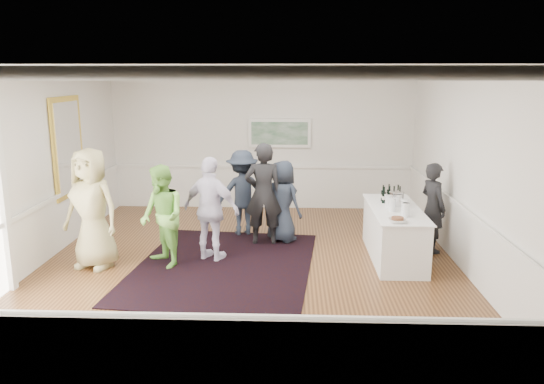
{
  "coord_description": "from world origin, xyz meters",
  "views": [
    {
      "loc": [
        0.71,
        -8.29,
        3.12
      ],
      "look_at": [
        0.37,
        0.2,
        1.22
      ],
      "focal_mm": 35.0,
      "sensor_mm": 36.0,
      "label": 1
    }
  ],
  "objects_px": {
    "ice_bucket": "(396,199)",
    "guest_green": "(162,217)",
    "guest_navy": "(283,201)",
    "guest_lilac": "(211,209)",
    "guest_dark_b": "(263,194)",
    "bartender": "(433,208)",
    "guest_tan": "(92,209)",
    "nut_bowl": "(397,220)",
    "serving_table": "(394,233)",
    "guest_dark_a": "(242,193)"
  },
  "relations": [
    {
      "from": "ice_bucket",
      "to": "guest_green",
      "type": "bearing_deg",
      "value": -169.36
    },
    {
      "from": "guest_green",
      "to": "guest_navy",
      "type": "relative_size",
      "value": 1.09
    },
    {
      "from": "guest_lilac",
      "to": "guest_dark_b",
      "type": "bearing_deg",
      "value": -109.45
    },
    {
      "from": "guest_dark_b",
      "to": "ice_bucket",
      "type": "xyz_separation_m",
      "value": [
        2.34,
        -0.51,
        0.05
      ]
    },
    {
      "from": "bartender",
      "to": "guest_green",
      "type": "xyz_separation_m",
      "value": [
        -4.61,
        -0.94,
        0.04
      ]
    },
    {
      "from": "bartender",
      "to": "ice_bucket",
      "type": "height_order",
      "value": "bartender"
    },
    {
      "from": "bartender",
      "to": "ice_bucket",
      "type": "xyz_separation_m",
      "value": [
        -0.69,
        -0.21,
        0.2
      ]
    },
    {
      "from": "guest_tan",
      "to": "guest_dark_b",
      "type": "distance_m",
      "value": 3.02
    },
    {
      "from": "bartender",
      "to": "ice_bucket",
      "type": "distance_m",
      "value": 0.74
    },
    {
      "from": "ice_bucket",
      "to": "nut_bowl",
      "type": "height_order",
      "value": "ice_bucket"
    },
    {
      "from": "serving_table",
      "to": "nut_bowl",
      "type": "height_order",
      "value": "nut_bowl"
    },
    {
      "from": "guest_lilac",
      "to": "ice_bucket",
      "type": "relative_size",
      "value": 6.86
    },
    {
      "from": "guest_tan",
      "to": "nut_bowl",
      "type": "height_order",
      "value": "guest_tan"
    },
    {
      "from": "serving_table",
      "to": "bartender",
      "type": "relative_size",
      "value": 1.36
    },
    {
      "from": "guest_tan",
      "to": "guest_lilac",
      "type": "relative_size",
      "value": 1.11
    },
    {
      "from": "bartender",
      "to": "guest_lilac",
      "type": "xyz_separation_m",
      "value": [
        -3.86,
        -0.62,
        0.09
      ]
    },
    {
      "from": "guest_lilac",
      "to": "guest_dark_a",
      "type": "height_order",
      "value": "guest_lilac"
    },
    {
      "from": "guest_dark_b",
      "to": "ice_bucket",
      "type": "height_order",
      "value": "guest_dark_b"
    },
    {
      "from": "serving_table",
      "to": "guest_dark_b",
      "type": "xyz_separation_m",
      "value": [
        -2.29,
        0.7,
        0.51
      ]
    },
    {
      "from": "serving_table",
      "to": "guest_dark_b",
      "type": "distance_m",
      "value": 2.45
    },
    {
      "from": "guest_dark_a",
      "to": "nut_bowl",
      "type": "distance_m",
      "value": 3.38
    },
    {
      "from": "guest_dark_a",
      "to": "guest_lilac",
      "type": "bearing_deg",
      "value": 60.75
    },
    {
      "from": "guest_green",
      "to": "ice_bucket",
      "type": "relative_size",
      "value": 6.51
    },
    {
      "from": "guest_lilac",
      "to": "nut_bowl",
      "type": "height_order",
      "value": "guest_lilac"
    },
    {
      "from": "guest_green",
      "to": "nut_bowl",
      "type": "bearing_deg",
      "value": 46.86
    },
    {
      "from": "bartender",
      "to": "guest_green",
      "type": "height_order",
      "value": "guest_green"
    },
    {
      "from": "nut_bowl",
      "to": "bartender",
      "type": "bearing_deg",
      "value": 55.53
    },
    {
      "from": "guest_tan",
      "to": "serving_table",
      "type": "bearing_deg",
      "value": 23.43
    },
    {
      "from": "bartender",
      "to": "guest_tan",
      "type": "bearing_deg",
      "value": 76.7
    },
    {
      "from": "guest_navy",
      "to": "guest_lilac",
      "type": "bearing_deg",
      "value": 79.76
    },
    {
      "from": "serving_table",
      "to": "guest_tan",
      "type": "relative_size",
      "value": 1.1
    },
    {
      "from": "nut_bowl",
      "to": "guest_navy",
      "type": "bearing_deg",
      "value": 136.18
    },
    {
      "from": "guest_dark_b",
      "to": "guest_lilac",
      "type": "bearing_deg",
      "value": 44.55
    },
    {
      "from": "guest_dark_b",
      "to": "ice_bucket",
      "type": "relative_size",
      "value": 7.34
    },
    {
      "from": "guest_dark_a",
      "to": "ice_bucket",
      "type": "xyz_separation_m",
      "value": [
        2.78,
        -1.09,
        0.16
      ]
    },
    {
      "from": "guest_green",
      "to": "guest_dark_b",
      "type": "relative_size",
      "value": 0.89
    },
    {
      "from": "guest_lilac",
      "to": "guest_dark_a",
      "type": "bearing_deg",
      "value": -81.66
    },
    {
      "from": "guest_green",
      "to": "ice_bucket",
      "type": "xyz_separation_m",
      "value": [
        3.93,
        0.74,
        0.15
      ]
    },
    {
      "from": "guest_tan",
      "to": "bartender",
      "type": "bearing_deg",
      "value": 26.39
    },
    {
      "from": "serving_table",
      "to": "nut_bowl",
      "type": "relative_size",
      "value": 7.64
    },
    {
      "from": "bartender",
      "to": "guest_green",
      "type": "distance_m",
      "value": 4.71
    },
    {
      "from": "serving_table",
      "to": "bartender",
      "type": "bearing_deg",
      "value": 28.28
    },
    {
      "from": "bartender",
      "to": "guest_dark_a",
      "type": "height_order",
      "value": "guest_dark_a"
    },
    {
      "from": "guest_green",
      "to": "ice_bucket",
      "type": "bearing_deg",
      "value": 62.42
    },
    {
      "from": "serving_table",
      "to": "bartender",
      "type": "height_order",
      "value": "bartender"
    },
    {
      "from": "serving_table",
      "to": "guest_dark_a",
      "type": "relative_size",
      "value": 1.3
    },
    {
      "from": "guest_lilac",
      "to": "guest_green",
      "type": "bearing_deg",
      "value": 46.08
    },
    {
      "from": "nut_bowl",
      "to": "guest_dark_a",
      "type": "bearing_deg",
      "value": 140.39
    },
    {
      "from": "nut_bowl",
      "to": "serving_table",
      "type": "bearing_deg",
      "value": 81.36
    },
    {
      "from": "guest_lilac",
      "to": "guest_dark_b",
      "type": "relative_size",
      "value": 0.93
    }
  ]
}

